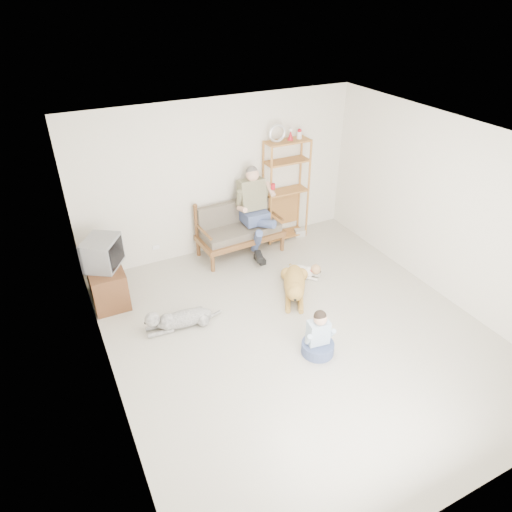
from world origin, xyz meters
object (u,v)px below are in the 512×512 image
etagere (286,190)px  golden_retriever (295,285)px  tv_stand (107,283)px  loveseat (239,227)px

etagere → golden_retriever: size_ratio=1.80×
etagere → tv_stand: size_ratio=2.42×
etagere → golden_retriever: (-0.78, -1.70, -0.80)m
loveseat → golden_retriever: (0.23, -1.59, -0.32)m
loveseat → tv_stand: 2.47m
loveseat → etagere: (1.01, 0.11, 0.48)m
loveseat → etagere: etagere is taller
loveseat → tv_stand: (-2.42, -0.42, -0.19)m
golden_retriever → loveseat: bearing=128.3°
tv_stand → golden_retriever: 2.90m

